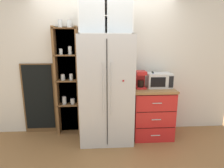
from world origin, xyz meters
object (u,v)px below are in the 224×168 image
Objects in this scene: microwave at (159,80)px; coffee_maker at (140,80)px; refrigerator at (106,89)px; bottle_cobalt at (153,81)px; mug_sage at (153,85)px; bottle_green at (152,80)px; chalkboard_menu at (39,99)px.

coffee_maker is (-0.34, -0.04, 0.03)m from microwave.
bottle_cobalt is at bearing 5.64° from refrigerator.
bottle_cobalt is at bearing -167.97° from microwave.
mug_sage is at bearing -156.51° from microwave.
coffee_maker is 0.24m from bottle_green.
mug_sage is 0.08m from bottle_cobalt.
refrigerator is 14.88× the size of mug_sage.
mug_sage is at bearing -88.84° from bottle_green.
bottle_cobalt is (-0.12, -0.02, -0.00)m from microwave.
refrigerator reaches higher than microwave.
coffee_maker is 0.25m from mug_sage.
bottle_green is (0.23, 0.07, -0.03)m from coffee_maker.
chalkboard_menu reaches higher than microwave.
coffee_maker is 1.93m from chalkboard_menu.
microwave is 1.53× the size of bottle_green.
microwave is 0.33× the size of chalkboard_menu.
bottle_cobalt is (-0.00, 0.02, 0.08)m from mug_sage.
chalkboard_menu is (-1.87, 0.26, -0.40)m from coffee_maker.
refrigerator is 6.51× the size of bottle_cobalt.
refrigerator is at bearing -14.66° from chalkboard_menu.
chalkboard_menu is (-2.10, 0.25, -0.37)m from bottle_cobalt.
coffee_maker is 2.50× the size of mug_sage.
coffee_maker reaches higher than bottle_cobalt.
bottle_cobalt reaches higher than mug_sage.
microwave reaches higher than mug_sage.
refrigerator is 0.85m from bottle_cobalt.
mug_sage is 0.44× the size of bottle_cobalt.
coffee_maker is at bearing 178.12° from mug_sage.
bottle_green is (0.84, 0.14, 0.12)m from refrigerator.
mug_sage is 0.11m from bottle_green.
coffee_maker reaches higher than bottle_green.
chalkboard_menu is at bearing 172.63° from mug_sage.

